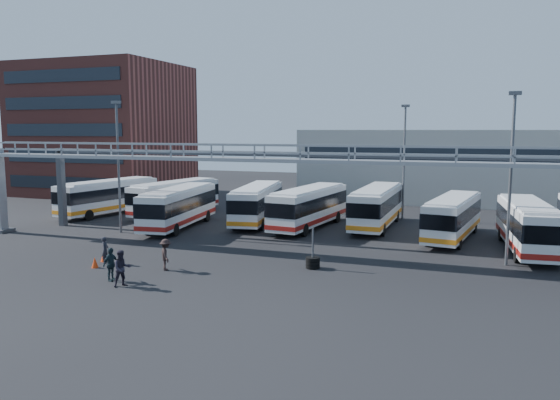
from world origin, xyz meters
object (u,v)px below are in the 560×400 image
(pedestrian_b, at_px, (122,268))
(pedestrian_c, at_px, (166,255))
(bus_2, at_px, (179,206))
(pedestrian_d, at_px, (111,264))
(light_pole_left, at_px, (118,160))
(bus_4, at_px, (309,206))
(bus_7, at_px, (527,224))
(light_pole_back, at_px, (404,156))
(bus_0, at_px, (109,196))
(pedestrian_a, at_px, (105,250))
(light_pole_mid, at_px, (511,169))
(bus_3, at_px, (257,202))
(tire_stack, at_px, (313,261))
(bus_5, at_px, (377,205))
(bus_1, at_px, (175,196))
(cone_right, at_px, (104,255))
(bus_6, at_px, (453,216))
(cone_left, at_px, (95,262))

(pedestrian_b, distance_m, pedestrian_c, 3.65)
(bus_2, distance_m, pedestrian_d, 15.97)
(light_pole_left, distance_m, bus_4, 15.53)
(bus_7, relative_size, pedestrian_c, 6.09)
(light_pole_back, bearing_deg, bus_4, -133.16)
(light_pole_left, xyz_separation_m, pedestrian_c, (9.54, -8.88, -4.82))
(bus_0, xyz_separation_m, pedestrian_a, (11.87, -16.02, -1.00))
(light_pole_mid, xyz_separation_m, light_pole_back, (-8.00, 15.00, 0.00))
(light_pole_left, relative_size, light_pole_mid, 1.00)
(bus_3, height_order, tire_stack, bus_3)
(bus_5, distance_m, tire_stack, 14.68)
(pedestrian_b, height_order, pedestrian_d, pedestrian_b)
(light_pole_mid, xyz_separation_m, bus_1, (-28.53, 10.19, -3.96))
(bus_1, bearing_deg, pedestrian_a, -62.66)
(bus_4, xyz_separation_m, cone_right, (-8.47, -15.27, -1.46))
(bus_0, bearing_deg, light_pole_mid, -3.66)
(light_pole_mid, distance_m, pedestrian_d, 23.27)
(light_pole_mid, relative_size, cone_right, 13.56)
(bus_5, distance_m, pedestrian_b, 23.42)
(bus_6, height_order, pedestrian_a, bus_6)
(bus_6, relative_size, cone_right, 14.08)
(pedestrian_b, relative_size, tire_stack, 0.80)
(bus_0, relative_size, pedestrian_d, 6.14)
(light_pole_mid, bearing_deg, pedestrian_a, -161.36)
(bus_2, height_order, bus_7, bus_2)
(bus_5, bearing_deg, pedestrian_d, -116.34)
(bus_1, bearing_deg, bus_3, -0.17)
(cone_left, bearing_deg, pedestrian_b, -34.83)
(bus_3, bearing_deg, bus_4, -18.29)
(bus_4, bearing_deg, bus_1, 177.19)
(light_pole_back, xyz_separation_m, pedestrian_d, (-12.02, -25.83, -4.83))
(bus_3, bearing_deg, bus_1, 160.61)
(bus_4, bearing_deg, bus_3, 177.90)
(pedestrian_c, bearing_deg, pedestrian_a, 49.32)
(bus_0, bearing_deg, bus_3, 11.05)
(light_pole_mid, xyz_separation_m, cone_left, (-22.67, -8.83, -5.41))
(light_pole_back, height_order, bus_1, light_pole_back)
(light_pole_left, bearing_deg, bus_6, 13.69)
(pedestrian_a, bearing_deg, light_pole_back, -52.20)
(bus_7, distance_m, cone_left, 27.52)
(light_pole_left, relative_size, cone_left, 16.12)
(bus_1, bearing_deg, bus_0, -153.66)
(bus_6, xyz_separation_m, pedestrian_b, (-15.44, -18.51, -0.79))
(pedestrian_d, bearing_deg, cone_right, 47.87)
(tire_stack, bearing_deg, bus_5, 85.40)
(light_pole_left, distance_m, bus_1, 10.02)
(bus_2, bearing_deg, light_pole_left, -140.91)
(bus_3, xyz_separation_m, cone_left, (-3.11, -17.48, -1.49))
(bus_3, height_order, bus_6, bus_3)
(bus_1, distance_m, bus_3, 9.10)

